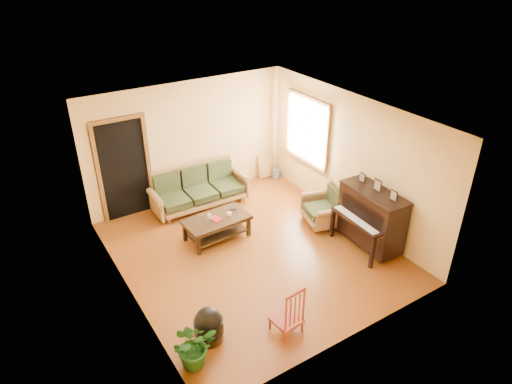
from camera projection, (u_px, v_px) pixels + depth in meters
floor at (252, 252)px, 8.40m from camera, size 5.00×5.00×0.00m
doorway at (124, 170)px, 9.06m from camera, size 1.08×0.16×2.05m
window at (308, 130)px, 9.67m from camera, size 0.12×1.36×1.46m
sofa at (200, 188)px, 9.63m from camera, size 2.05×0.89×0.87m
coffee_table at (217, 228)px, 8.68m from camera, size 1.25×0.72×0.45m
armchair at (322, 206)px, 9.05m from camera, size 0.95×0.97×0.80m
piano at (371, 219)px, 8.32m from camera, size 0.83×1.33×1.14m
footstool at (209, 328)px, 6.47m from camera, size 0.56×0.56×0.40m
red_chair at (287, 308)px, 6.51m from camera, size 0.43×0.46×0.83m
leaning_frame at (267, 166)px, 10.92m from camera, size 0.45×0.11×0.59m
ceramic_crock at (276, 173)px, 10.97m from camera, size 0.21×0.21×0.23m
potted_plant at (194, 346)px, 6.02m from camera, size 0.63×0.56×0.66m
book at (213, 221)px, 8.48m from camera, size 0.20×0.24×0.02m
candle at (209, 217)px, 8.52m from camera, size 0.07×0.07×0.11m
glass_jar at (229, 214)px, 8.65m from camera, size 0.12×0.12×0.06m
remote at (233, 209)px, 8.84m from camera, size 0.14×0.08×0.01m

